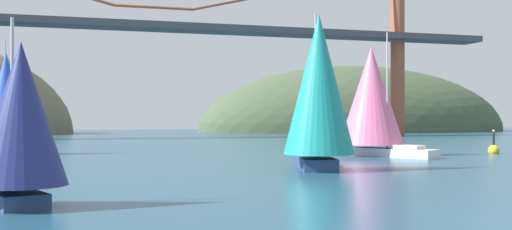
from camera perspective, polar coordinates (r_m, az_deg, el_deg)
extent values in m
ellipsoid|color=#425138|center=(170.22, 9.16, -1.47)|extent=(86.57, 44.00, 34.78)
cylinder|color=brown|center=(130.94, 12.68, 7.70)|extent=(2.80, 2.80, 43.43)
cube|color=#47474C|center=(114.41, -9.18, 7.90)|extent=(133.64, 6.00, 1.20)
cylinder|color=brown|center=(114.94, -9.18, 9.59)|extent=(13.95, 0.50, 0.50)
cylinder|color=brown|center=(118.05, -2.35, 10.15)|extent=(14.07, 0.50, 3.85)
cube|color=navy|center=(45.44, 5.29, -4.25)|extent=(4.42, 8.44, 0.83)
cube|color=beige|center=(46.85, 5.07, -3.41)|extent=(2.38, 2.97, 0.36)
cylinder|color=#B2B2B7|center=(44.59, 5.41, 2.71)|extent=(0.14, 0.14, 10.12)
cone|color=teal|center=(42.82, 5.71, 2.83)|extent=(5.95, 5.95, 9.52)
cube|color=white|center=(68.59, -21.80, -2.99)|extent=(3.48, 8.73, 0.60)
cube|color=beige|center=(70.09, -21.87, -2.54)|extent=(2.17, 2.93, 0.36)
cylinder|color=#B2B2B7|center=(67.70, -21.75, 1.72)|extent=(0.14, 0.14, 10.61)
cone|color=blue|center=(65.83, -21.67, 1.36)|extent=(5.56, 5.56, 9.04)
cube|color=navy|center=(28.46, -21.49, -6.85)|extent=(3.51, 5.94, 0.60)
cube|color=beige|center=(29.39, -21.99, -5.70)|extent=(1.88, 2.15, 0.36)
cylinder|color=#B2B2B7|center=(27.73, -21.19, 0.95)|extent=(0.14, 0.14, 7.10)
cone|color=navy|center=(26.53, -20.50, 0.14)|extent=(4.66, 4.66, 5.70)
cube|color=white|center=(59.18, 12.44, -3.35)|extent=(5.62, 8.17, 0.77)
cube|color=beige|center=(58.38, 13.63, -2.83)|extent=(2.66, 3.06, 0.36)
cylinder|color=#B2B2B7|center=(59.59, 11.78, 2.20)|extent=(0.14, 0.14, 10.73)
cone|color=pink|center=(60.57, 10.38, 1.75)|extent=(8.14, 8.14, 9.25)
sphere|color=gold|center=(67.94, 20.69, -3.01)|extent=(1.10, 1.10, 1.10)
cylinder|color=black|center=(67.90, 20.69, -2.13)|extent=(0.20, 0.20, 1.60)
sphere|color=#F2EA99|center=(67.88, 20.69, -1.35)|extent=(0.24, 0.24, 0.24)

